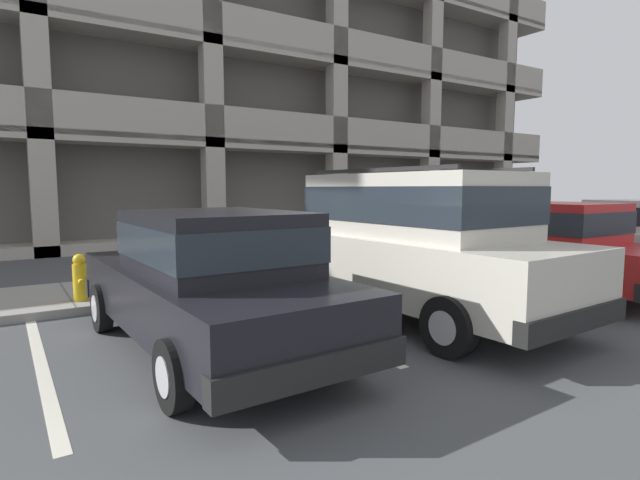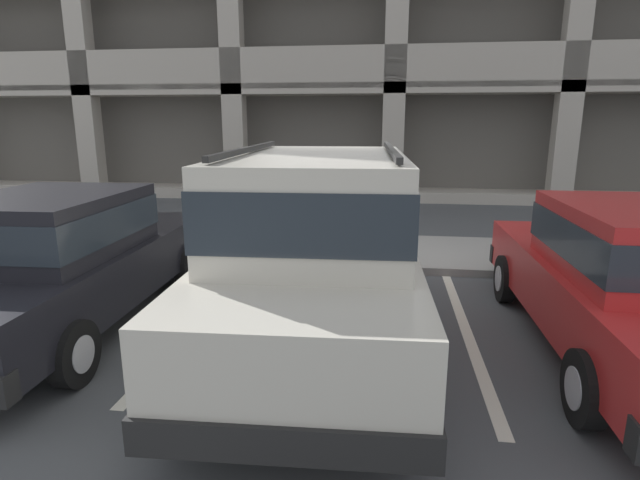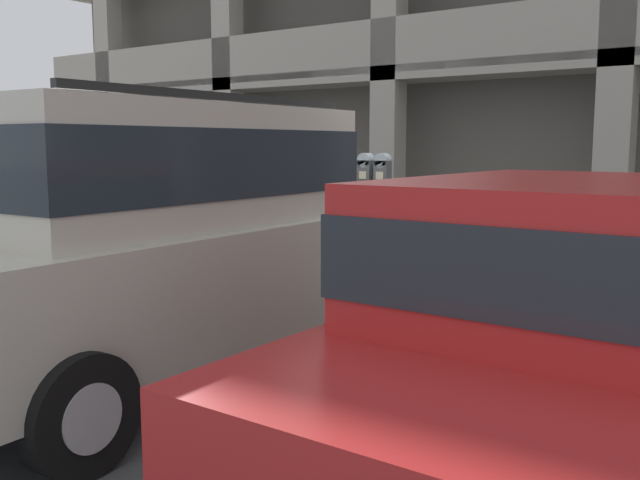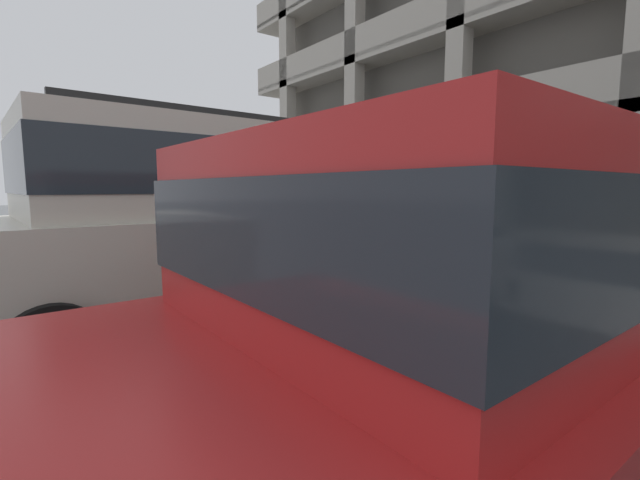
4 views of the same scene
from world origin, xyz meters
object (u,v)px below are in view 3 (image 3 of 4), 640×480
(dark_hatchback, at_px, (584,322))
(parking_meter_near, at_px, (374,191))
(silver_suv, at_px, (159,228))
(fire_hydrant, at_px, (140,233))

(dark_hatchback, height_order, parking_meter_near, parking_meter_near)
(silver_suv, relative_size, parking_meter_near, 3.25)
(silver_suv, relative_size, fire_hydrant, 6.93)
(dark_hatchback, bearing_deg, fire_hydrant, 157.27)
(fire_hydrant, bearing_deg, dark_hatchback, -22.86)
(parking_meter_near, bearing_deg, dark_hatchback, -42.26)
(parking_meter_near, distance_m, fire_hydrant, 4.08)
(silver_suv, height_order, dark_hatchback, silver_suv)
(dark_hatchback, relative_size, fire_hydrant, 6.41)
(dark_hatchback, height_order, fire_hydrant, dark_hatchback)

